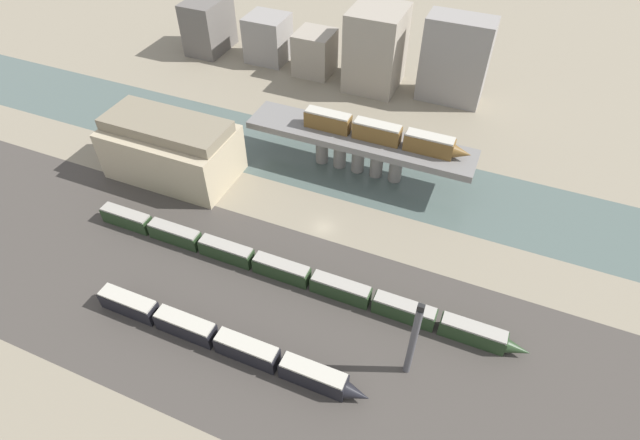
# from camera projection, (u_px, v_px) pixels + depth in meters

# --- Properties ---
(ground_plane) EXTENTS (400.00, 400.00, 0.00)m
(ground_plane) POSITION_uv_depth(u_px,v_px,m) (324.00, 227.00, 101.38)
(ground_plane) COLOR gray
(railbed_yard) EXTENTS (280.00, 42.00, 0.01)m
(railbed_yard) POSITION_uv_depth(u_px,v_px,m) (270.00, 319.00, 85.55)
(railbed_yard) COLOR #423D38
(railbed_yard) RESTS_ON ground
(river_water) EXTENTS (320.00, 22.04, 0.01)m
(river_water) POSITION_uv_depth(u_px,v_px,m) (357.00, 170.00, 114.76)
(river_water) COLOR #4C5B56
(river_water) RESTS_ON ground
(bridge) EXTENTS (50.64, 9.96, 9.46)m
(bridge) POSITION_uv_depth(u_px,v_px,m) (359.00, 144.00, 109.66)
(bridge) COLOR slate
(bridge) RESTS_ON ground
(train_on_bridge) EXTENTS (36.35, 3.10, 4.03)m
(train_on_bridge) POSITION_uv_depth(u_px,v_px,m) (383.00, 133.00, 105.37)
(train_on_bridge) COLOR brown
(train_on_bridge) RESTS_ON bridge
(train_yard_near) EXTENTS (48.76, 2.90, 3.81)m
(train_yard_near) POSITION_uv_depth(u_px,v_px,m) (223.00, 341.00, 80.33)
(train_yard_near) COLOR black
(train_yard_near) RESTS_ON ground
(train_yard_mid) EXTENTS (84.13, 2.69, 3.57)m
(train_yard_mid) POSITION_uv_depth(u_px,v_px,m) (288.00, 272.00, 90.76)
(train_yard_mid) COLOR #23381E
(train_yard_mid) RESTS_ON ground
(warehouse_building) EXTENTS (27.90, 15.97, 13.78)m
(warehouse_building) POSITION_uv_depth(u_px,v_px,m) (172.00, 148.00, 109.70)
(warehouse_building) COLOR tan
(warehouse_building) RESTS_ON ground
(signal_tower) EXTENTS (1.07, 1.07, 17.13)m
(signal_tower) POSITION_uv_depth(u_px,v_px,m) (413.00, 341.00, 72.85)
(signal_tower) COLOR #4C4C51
(signal_tower) RESTS_ON ground
(city_block_far_left) EXTENTS (10.33, 15.49, 15.51)m
(city_block_far_left) POSITION_uv_depth(u_px,v_px,m) (209.00, 25.00, 153.34)
(city_block_far_left) COLOR #605B56
(city_block_far_left) RESTS_ON ground
(city_block_left) EXTENTS (11.73, 10.95, 13.32)m
(city_block_left) POSITION_uv_depth(u_px,v_px,m) (268.00, 38.00, 149.17)
(city_block_left) COLOR gray
(city_block_left) RESTS_ON ground
(city_block_center) EXTENTS (10.54, 10.74, 12.05)m
(city_block_center) POSITION_uv_depth(u_px,v_px,m) (315.00, 53.00, 143.80)
(city_block_center) COLOR gray
(city_block_center) RESTS_ON ground
(city_block_right) EXTENTS (14.03, 15.44, 21.57)m
(city_block_right) POSITION_uv_depth(u_px,v_px,m) (376.00, 49.00, 135.08)
(city_block_right) COLOR gray
(city_block_right) RESTS_ON ground
(city_block_far_right) EXTENTS (16.91, 8.79, 22.35)m
(city_block_far_right) POSITION_uv_depth(u_px,v_px,m) (455.00, 60.00, 129.54)
(city_block_far_right) COLOR gray
(city_block_far_right) RESTS_ON ground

